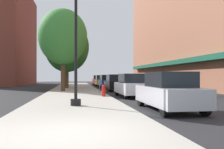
% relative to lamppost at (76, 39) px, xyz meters
% --- Properties ---
extents(ground_plane, '(90.00, 90.00, 0.00)m').
position_rel_lamppost_xyz_m(ground_plane, '(3.97, 12.69, -3.20)').
color(ground_plane, '#232326').
extents(sidewalk_slab, '(4.80, 50.00, 0.12)m').
position_rel_lamppost_xyz_m(sidewalk_slab, '(-0.03, 13.69, -3.14)').
color(sidewalk_slab, '#A8A399').
rests_on(sidewalk_slab, ground).
extents(building_right_brick, '(6.80, 40.00, 20.21)m').
position_rel_lamppost_xyz_m(building_right_brick, '(14.96, 16.69, 6.88)').
color(building_right_brick, '#9E6047').
rests_on(building_right_brick, ground).
extents(building_far_background, '(6.80, 18.00, 16.35)m').
position_rel_lamppost_xyz_m(building_far_background, '(-11.04, 31.69, 4.95)').
color(building_far_background, brown).
rests_on(building_far_background, ground).
extents(lamppost, '(0.48, 0.48, 5.90)m').
position_rel_lamppost_xyz_m(lamppost, '(0.00, 0.00, 0.00)').
color(lamppost, black).
rests_on(lamppost, sidewalk_slab).
extents(fire_hydrant, '(0.33, 0.26, 0.79)m').
position_rel_lamppost_xyz_m(fire_hydrant, '(1.88, 4.81, -2.68)').
color(fire_hydrant, red).
rests_on(fire_hydrant, sidewalk_slab).
extents(parking_meter_near, '(0.14, 0.09, 1.31)m').
position_rel_lamppost_xyz_m(parking_meter_near, '(2.02, 8.71, -2.25)').
color(parking_meter_near, slate).
rests_on(parking_meter_near, sidewalk_slab).
extents(tree_near, '(5.05, 5.05, 7.64)m').
position_rel_lamppost_xyz_m(tree_near, '(-0.94, 16.47, 1.65)').
color(tree_near, '#4C3823').
rests_on(tree_near, sidewalk_slab).
extents(tree_mid, '(4.89, 4.89, 8.06)m').
position_rel_lamppost_xyz_m(tree_mid, '(-1.33, 22.18, 2.15)').
color(tree_mid, '#4C3823').
rests_on(tree_mid, sidewalk_slab).
extents(tree_far, '(4.51, 4.51, 7.65)m').
position_rel_lamppost_xyz_m(tree_far, '(-1.14, 11.35, 1.95)').
color(tree_far, '#4C3823').
rests_on(tree_far, sidewalk_slab).
extents(car_silver, '(1.80, 4.30, 1.66)m').
position_rel_lamppost_xyz_m(car_silver, '(3.97, -1.35, -2.39)').
color(car_silver, black).
rests_on(car_silver, ground).
extents(car_white, '(1.80, 4.30, 1.66)m').
position_rel_lamppost_xyz_m(car_white, '(3.97, 5.40, -2.39)').
color(car_white, black).
rests_on(car_white, ground).
extents(car_black, '(1.80, 4.30, 1.66)m').
position_rel_lamppost_xyz_m(car_black, '(3.97, 12.29, -2.39)').
color(car_black, black).
rests_on(car_black, ground).
extents(car_blue, '(1.80, 4.30, 1.66)m').
position_rel_lamppost_xyz_m(car_blue, '(3.97, 18.54, -2.39)').
color(car_blue, black).
rests_on(car_blue, ground).
extents(car_yellow, '(1.80, 4.30, 1.66)m').
position_rel_lamppost_xyz_m(car_yellow, '(3.97, 24.99, -2.39)').
color(car_yellow, black).
rests_on(car_yellow, ground).
extents(car_red, '(1.80, 4.30, 1.66)m').
position_rel_lamppost_xyz_m(car_red, '(3.97, 30.62, -2.39)').
color(car_red, black).
rests_on(car_red, ground).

